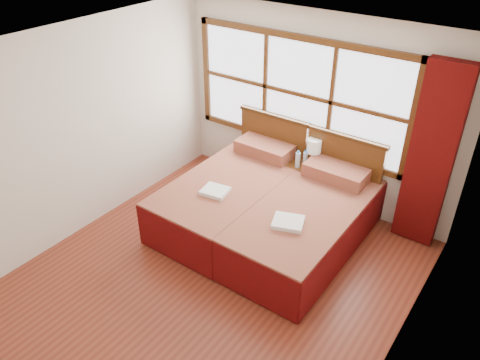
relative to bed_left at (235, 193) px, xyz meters
The scene contains 15 objects.
floor 1.36m from the bed_left, 65.30° to the right, with size 4.50×4.50×0.00m, color brown.
ceiling 2.61m from the bed_left, 65.30° to the right, with size 4.50×4.50×0.00m, color white.
wall_back 1.52m from the bed_left, 62.45° to the left, with size 4.00×4.00×0.00m, color silver.
wall_left 2.11m from the bed_left, 140.49° to the right, with size 4.50×4.50×0.00m, color silver.
wall_right 2.97m from the bed_left, 25.12° to the right, with size 4.50×4.50×0.00m, color silver.
window 1.56m from the bed_left, 73.55° to the left, with size 3.16×0.06×1.56m.
curtain 2.48m from the bed_left, 23.04° to the left, with size 0.50×0.16×2.30m, color #570908.
bed_left is the anchor object (origin of this frame).
bed_right 1.10m from the bed_left, ahead, with size 1.17×2.27×1.14m.
nightstand 1.01m from the bed_left, 52.71° to the left, with size 0.46×0.45×0.61m.
towels_left 0.55m from the bed_left, 84.67° to the right, with size 0.35×0.32×0.05m.
towels_right 1.24m from the bed_left, 23.72° to the right, with size 0.42×0.40×0.05m.
lamp 1.23m from the bed_left, 52.08° to the left, with size 0.19×0.19×0.37m.
bottle_near 0.96m from the bed_left, 51.13° to the left, with size 0.06×0.06×0.24m.
bottle_far 1.06m from the bed_left, 51.41° to the left, with size 0.06×0.06×0.23m.
Camera 1 is at (2.56, -3.01, 3.81)m, focal length 35.00 mm.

